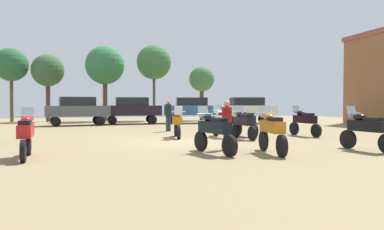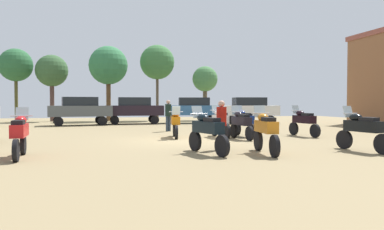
{
  "view_description": "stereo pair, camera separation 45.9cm",
  "coord_description": "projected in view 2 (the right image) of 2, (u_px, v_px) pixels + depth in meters",
  "views": [
    {
      "loc": [
        -3.44,
        -15.24,
        1.6
      ],
      "look_at": [
        1.55,
        4.94,
        0.92
      ],
      "focal_mm": 34.78,
      "sensor_mm": 36.0,
      "label": 1
    },
    {
      "loc": [
        -2.99,
        -15.34,
        1.6
      ],
      "look_at": [
        1.55,
        4.94,
        0.92
      ],
      "focal_mm": 34.78,
      "sensor_mm": 36.0,
      "label": 2
    }
  ],
  "objects": [
    {
      "name": "ground_plane",
      "position": [
        182.0,
        141.0,
        15.67
      ],
      "size": [
        44.0,
        52.0,
        0.02
      ],
      "color": "#8C7853"
    },
    {
      "name": "motorcycle_2",
      "position": [
        244.0,
        121.0,
        17.61
      ],
      "size": [
        0.62,
        2.27,
        1.46
      ],
      "rotation": [
        0.0,
        0.0,
        0.08
      ],
      "color": "black",
      "rests_on": "ground"
    },
    {
      "name": "motorcycle_3",
      "position": [
        241.0,
        123.0,
        16.23
      ],
      "size": [
        0.63,
        2.12,
        1.44
      ],
      "rotation": [
        0.0,
        0.0,
        0.12
      ],
      "color": "black",
      "rests_on": "ground"
    },
    {
      "name": "motorcycle_4",
      "position": [
        207.0,
        130.0,
        11.53
      ],
      "size": [
        0.83,
        2.19,
        1.48
      ],
      "rotation": [
        0.0,
        0.0,
        0.29
      ],
      "color": "black",
      "rests_on": "ground"
    },
    {
      "name": "motorcycle_6",
      "position": [
        175.0,
        122.0,
        16.86
      ],
      "size": [
        0.62,
        2.11,
        1.45
      ],
      "rotation": [
        0.0,
        0.0,
        3.03
      ],
      "color": "black",
      "rests_on": "ground"
    },
    {
      "name": "motorcycle_7",
      "position": [
        362.0,
        129.0,
        12.06
      ],
      "size": [
        0.7,
        2.18,
        1.48
      ],
      "rotation": [
        0.0,
        0.0,
        0.19
      ],
      "color": "black",
      "rests_on": "ground"
    },
    {
      "name": "motorcycle_8",
      "position": [
        220.0,
        121.0,
        17.07
      ],
      "size": [
        0.62,
        2.2,
        1.49
      ],
      "rotation": [
        0.0,
        0.0,
        0.07
      ],
      "color": "black",
      "rests_on": "ground"
    },
    {
      "name": "motorcycle_10",
      "position": [
        304.0,
        121.0,
        17.58
      ],
      "size": [
        0.66,
        2.21,
        1.46
      ],
      "rotation": [
        0.0,
        0.0,
        0.14
      ],
      "color": "black",
      "rests_on": "ground"
    },
    {
      "name": "motorcycle_11",
      "position": [
        266.0,
        130.0,
        11.52
      ],
      "size": [
        0.62,
        2.27,
        1.5
      ],
      "rotation": [
        0.0,
        0.0,
        -0.1
      ],
      "color": "black",
      "rests_on": "ground"
    },
    {
      "name": "motorcycle_13",
      "position": [
        20.0,
        133.0,
        10.63
      ],
      "size": [
        0.62,
        2.1,
        1.45
      ],
      "rotation": [
        0.0,
        0.0,
        0.09
      ],
      "color": "black",
      "rests_on": "ground"
    },
    {
      "name": "car_1",
      "position": [
        80.0,
        109.0,
        26.26
      ],
      "size": [
        4.53,
        2.47,
        2.0
      ],
      "rotation": [
        0.0,
        0.0,
        1.73
      ],
      "color": "black",
      "rests_on": "ground"
    },
    {
      "name": "car_2",
      "position": [
        134.0,
        108.0,
        28.06
      ],
      "size": [
        4.3,
        1.81,
        2.0
      ],
      "rotation": [
        0.0,
        0.0,
        1.57
      ],
      "color": "black",
      "rests_on": "ground"
    },
    {
      "name": "car_3",
      "position": [
        194.0,
        108.0,
        29.17
      ],
      "size": [
        4.52,
        2.4,
        2.0
      ],
      "rotation": [
        0.0,
        0.0,
        1.43
      ],
      "color": "black",
      "rests_on": "ground"
    },
    {
      "name": "car_5",
      "position": [
        249.0,
        108.0,
        28.51
      ],
      "size": [
        4.48,
        2.27,
        2.0
      ],
      "rotation": [
        0.0,
        0.0,
        1.46
      ],
      "color": "black",
      "rests_on": "ground"
    },
    {
      "name": "person_1",
      "position": [
        221.0,
        121.0,
        12.58
      ],
      "size": [
        0.48,
        0.48,
        1.66
      ],
      "rotation": [
        0.0,
        0.0,
        0.69
      ],
      "color": "#272F42",
      "rests_on": "ground"
    },
    {
      "name": "person_2",
      "position": [
        168.0,
        113.0,
        20.64
      ],
      "size": [
        0.46,
        0.46,
        1.74
      ],
      "rotation": [
        0.0,
        0.0,
        0.51
      ],
      "color": "#273444",
      "rests_on": "ground"
    },
    {
      "name": "tree_1",
      "position": [
        52.0,
        71.0,
        31.74
      ],
      "size": [
        2.71,
        2.71,
        5.7
      ],
      "color": "#513833",
      "rests_on": "ground"
    },
    {
      "name": "tree_2",
      "position": [
        108.0,
        66.0,
        32.6
      ],
      "size": [
        3.37,
        3.37,
        6.57
      ],
      "color": "brown",
      "rests_on": "ground"
    },
    {
      "name": "tree_3",
      "position": [
        16.0,
        65.0,
        31.28
      ],
      "size": [
        2.76,
        2.76,
        6.16
      ],
      "color": "#4F4C24",
      "rests_on": "ground"
    },
    {
      "name": "tree_4",
      "position": [
        157.0,
        63.0,
        33.88
      ],
      "size": [
        3.14,
        3.14,
        6.87
      ],
      "color": "brown",
      "rests_on": "ground"
    },
    {
      "name": "tree_6",
      "position": [
        205.0,
        80.0,
        34.31
      ],
      "size": [
        2.33,
        2.33,
        4.97
      ],
      "color": "brown",
      "rests_on": "ground"
    }
  ]
}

